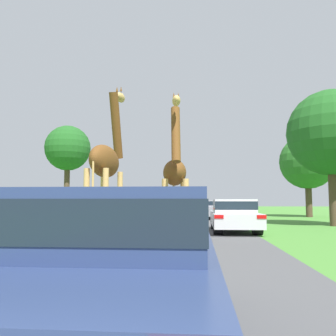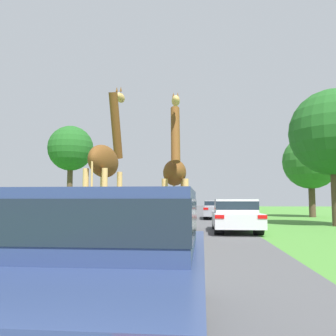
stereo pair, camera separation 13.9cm
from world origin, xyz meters
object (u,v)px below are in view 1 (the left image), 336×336
car_lead_maroon (117,263)px  car_verge_right (234,214)px  tree_far_right (68,149)px  car_queue_left (151,210)px  car_far_ahead (120,215)px  giraffe_companion (106,163)px  car_queue_right (213,209)px  giraffe_near_road (175,176)px  tree_right_cluster (307,162)px  tree_centre_back (331,133)px

car_lead_maroon → car_verge_right: car_lead_maroon is taller
car_lead_maroon → tree_far_right: bearing=111.7°
car_lead_maroon → car_verge_right: (2.30, 12.37, -0.04)m
car_lead_maroon → car_queue_left: size_ratio=0.90×
car_lead_maroon → car_verge_right: size_ratio=0.90×
car_far_ahead → tree_far_right: size_ratio=0.57×
car_verge_right → car_lead_maroon: bearing=-100.5°
giraffe_companion → car_lead_maroon: (1.79, -6.33, -1.61)m
car_queue_right → giraffe_near_road: bearing=-97.1°
car_lead_maroon → car_verge_right: 12.58m
car_far_ahead → tree_far_right: 16.77m
car_lead_maroon → car_queue_right: bearing=85.4°
car_queue_right → tree_right_cluster: 9.09m
car_lead_maroon → tree_centre_back: size_ratio=0.57×
giraffe_near_road → giraffe_companion: giraffe_companion is taller
giraffe_companion → car_verge_right: (4.08, 6.04, -1.65)m
car_far_ahead → tree_far_right: bearing=118.9°
car_lead_maroon → car_queue_left: (-2.39, 20.15, -0.08)m
giraffe_companion → car_far_ahead: 6.05m
car_verge_right → tree_centre_back: 7.93m
tree_right_cluster → car_lead_maroon: bearing=-110.2°
car_verge_right → tree_right_cluster: size_ratio=0.68×
giraffe_near_road → car_far_ahead: size_ratio=1.04×
giraffe_companion → tree_far_right: size_ratio=0.64×
giraffe_companion → car_queue_left: bearing=96.6°
giraffe_companion → car_queue_right: 17.40m
car_verge_right → tree_far_right: 19.36m
giraffe_near_road → car_queue_left: bearing=-84.9°
giraffe_near_road → tree_far_right: tree_far_right is taller
tree_centre_back → tree_far_right: bearing=151.4°
car_lead_maroon → tree_right_cluster: (9.62, 26.20, 3.67)m
giraffe_companion → tree_far_right: bearing=117.7°
car_queue_right → tree_right_cluster: size_ratio=0.72×
giraffe_companion → car_queue_left: size_ratio=1.07×
giraffe_near_road → giraffe_companion: size_ratio=0.93×
car_verge_right → tree_centre_back: tree_centre_back is taller
car_lead_maroon → tree_right_cluster: size_ratio=0.62×
car_queue_right → car_verge_right: 10.90m
car_verge_right → tree_right_cluster: tree_right_cluster is taller
car_verge_right → tree_far_right: (-12.70, 13.72, 5.01)m
car_queue_right → tree_right_cluster: (7.75, 2.94, 3.73)m
giraffe_near_road → tree_right_cluster: (9.62, 18.06, 2.32)m
car_queue_left → car_lead_maroon: bearing=-83.2°
giraffe_companion → giraffe_near_road: bearing=49.4°
car_far_ahead → tree_far_right: (-7.74, 14.01, 5.03)m
tree_centre_back → car_queue_right: bearing=130.1°
car_queue_right → car_far_ahead: car_queue_right is taller
giraffe_near_road → car_lead_maroon: size_ratio=1.11×
giraffe_near_road → car_far_ahead: bearing=-62.1°
tree_right_cluster → giraffe_companion: bearing=-119.9°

